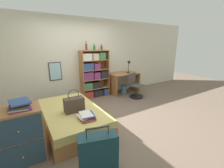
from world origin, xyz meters
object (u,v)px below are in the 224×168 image
at_px(bookcase, 94,76).
at_px(desk_lamp, 129,64).
at_px(desk, 124,79).
at_px(suitcase, 98,153).
at_px(bed, 71,117).
at_px(dresser, 20,136).
at_px(desk_chair, 135,90).
at_px(magazine_pile_on_dresser, 20,105).
at_px(book_stack_on_bed, 87,116).
at_px(handbag, 74,104).
at_px(waste_bin, 124,90).
at_px(bottle_clear, 102,48).
at_px(bottle_brown, 94,48).
at_px(bottle_green, 86,47).

xyz_separation_m(bookcase, desk_lamp, (1.35, -0.17, 0.33)).
bearing_deg(desk, suitcase, -131.81).
xyz_separation_m(bed, dresser, (-0.97, -0.67, 0.23)).
relative_size(bed, suitcase, 2.87).
bearing_deg(suitcase, desk_chair, 40.38).
bearing_deg(desk_chair, magazine_pile_on_dresser, -158.82).
xyz_separation_m(book_stack_on_bed, desk_chair, (2.31, 1.29, -0.19)).
distance_m(handbag, dresser, 1.10).
bearing_deg(desk, bed, -151.96).
bearing_deg(book_stack_on_bed, waste_bin, 39.71).
bearing_deg(suitcase, desk, 48.19).
xyz_separation_m(bed, suitcase, (-0.06, -1.46, 0.09)).
bearing_deg(desk_lamp, bookcase, 172.68).
height_order(bookcase, desk_lamp, bookcase).
bearing_deg(bookcase, bottle_clear, 8.46).
bearing_deg(bottle_brown, handbag, -127.89).
distance_m(bed, desk_chair, 2.52).
distance_m(dresser, desk_lamp, 4.09).
bearing_deg(bottle_green, desk_chair, -28.50).
bearing_deg(dresser, bottle_clear, 40.04).
height_order(handbag, bottle_brown, bottle_brown).
relative_size(book_stack_on_bed, dresser, 0.47).
distance_m(book_stack_on_bed, suitcase, 0.87).
xyz_separation_m(bottle_clear, desk_chair, (0.85, -0.81, -1.39)).
relative_size(suitcase, bottle_green, 2.43).
height_order(magazine_pile_on_dresser, bottle_green, bottle_green).
xyz_separation_m(book_stack_on_bed, magazine_pile_on_dresser, (-1.03, -0.00, 0.46)).
relative_size(desk_lamp, waste_bin, 1.67).
relative_size(bookcase, bottle_clear, 8.17).
relative_size(bookcase, desk, 1.49).
relative_size(desk, desk_lamp, 2.15).
distance_m(bottle_clear, desk_chair, 1.82).
bearing_deg(dresser, desk_lamp, 28.24).
bearing_deg(desk_chair, desk, 94.73).
height_order(handbag, suitcase, handbag).
bearing_deg(magazine_pile_on_dresser, bed, 34.97).
distance_m(bed, magazine_pile_on_dresser, 1.32).
relative_size(bed, desk_lamp, 4.08).
bearing_deg(bookcase, dresser, -136.58).
distance_m(handbag, book_stack_on_bed, 0.45).
xyz_separation_m(desk, waste_bin, (-0.05, -0.07, -0.36)).
distance_m(suitcase, dresser, 1.21).
relative_size(bottle_brown, desk_lamp, 0.41).
xyz_separation_m(bottle_green, bottle_brown, (0.27, -0.01, -0.03)).
height_order(bottle_brown, desk, bottle_brown).
bearing_deg(desk_lamp, bottle_clear, 167.56).
height_order(dresser, desk_chair, dresser).
bearing_deg(waste_bin, bottle_green, 170.30).
height_order(dresser, waste_bin, dresser).
relative_size(bottle_green, bottle_clear, 1.49).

